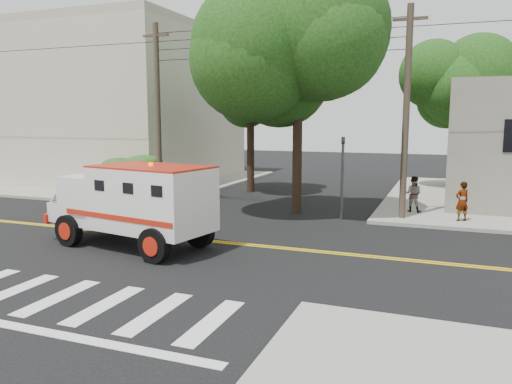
% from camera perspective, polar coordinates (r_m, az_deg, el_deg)
% --- Properties ---
extents(ground, '(100.00, 100.00, 0.00)m').
position_cam_1_polar(ground, '(18.18, -5.75, -5.57)').
color(ground, black).
rests_on(ground, ground).
extents(sidewalk_nw, '(17.00, 17.00, 0.15)m').
position_cam_1_polar(sidewalk_nw, '(36.54, -15.23, 1.32)').
color(sidewalk_nw, gray).
rests_on(sidewalk_nw, ground).
extents(building_left, '(16.00, 14.00, 10.00)m').
position_cam_1_polar(building_left, '(38.69, -16.62, 9.17)').
color(building_left, beige).
rests_on(building_left, sidewalk_nw).
extents(utility_pole_left, '(0.28, 0.28, 9.00)m').
position_cam_1_polar(utility_pole_left, '(25.64, -11.14, 8.51)').
color(utility_pole_left, '#382D23').
rests_on(utility_pole_left, ground).
extents(utility_pole_right, '(0.28, 0.28, 9.00)m').
position_cam_1_polar(utility_pole_right, '(22.01, 16.78, 8.36)').
color(utility_pole_right, '#382D23').
rests_on(utility_pole_right, ground).
extents(tree_main, '(6.08, 5.70, 9.85)m').
position_cam_1_polar(tree_main, '(22.95, 5.75, 15.42)').
color(tree_main, black).
rests_on(tree_main, ground).
extents(tree_left, '(4.48, 4.20, 7.70)m').
position_cam_1_polar(tree_left, '(29.56, -0.20, 11.01)').
color(tree_left, black).
rests_on(tree_left, ground).
extents(tree_right, '(4.80, 4.50, 8.20)m').
position_cam_1_polar(tree_right, '(31.58, 22.93, 10.85)').
color(tree_right, black).
rests_on(tree_right, ground).
extents(traffic_signal, '(0.15, 0.18, 3.60)m').
position_cam_1_polar(traffic_signal, '(21.86, 9.85, 2.62)').
color(traffic_signal, '#3F3F42').
rests_on(traffic_signal, ground).
extents(accessibility_sign, '(0.45, 0.10, 2.02)m').
position_cam_1_polar(accessibility_sign, '(26.27, -11.86, 1.63)').
color(accessibility_sign, '#3F3F42').
rests_on(accessibility_sign, ground).
extents(palm_planter, '(3.52, 2.63, 2.36)m').
position_cam_1_polar(palm_planter, '(27.30, -13.55, 2.41)').
color(palm_planter, '#1E3314').
rests_on(palm_planter, sidewalk_nw).
extents(armored_truck, '(6.54, 3.43, 2.84)m').
position_cam_1_polar(armored_truck, '(17.43, -13.73, -0.95)').
color(armored_truck, silver).
rests_on(armored_truck, ground).
extents(pedestrian_a, '(0.72, 0.67, 1.65)m').
position_cam_1_polar(pedestrian_a, '(22.39, 22.49, -0.98)').
color(pedestrian_a, gray).
rests_on(pedestrian_a, sidewalk_ne).
extents(pedestrian_b, '(0.86, 0.70, 1.63)m').
position_cam_1_polar(pedestrian_b, '(23.85, 17.51, -0.22)').
color(pedestrian_b, gray).
rests_on(pedestrian_b, sidewalk_ne).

